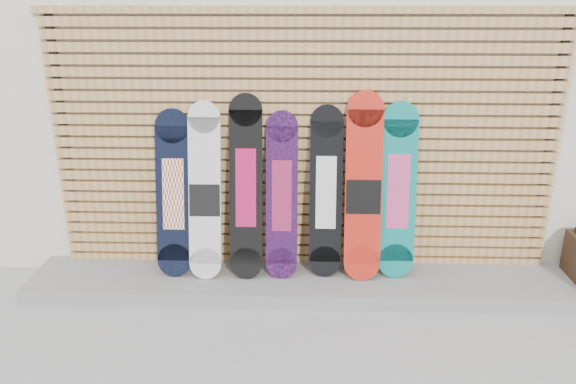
% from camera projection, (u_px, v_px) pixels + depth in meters
% --- Properties ---
extents(ground, '(80.00, 80.00, 0.00)m').
position_uv_depth(ground, '(322.00, 334.00, 4.15)').
color(ground, gray).
rests_on(ground, ground).
extents(building, '(12.00, 5.00, 3.60)m').
position_uv_depth(building, '(359.00, 44.00, 6.83)').
color(building, beige).
rests_on(building, ground).
extents(concrete_step, '(4.60, 0.70, 0.12)m').
position_uv_depth(concrete_step, '(303.00, 282.00, 4.77)').
color(concrete_step, gray).
rests_on(concrete_step, ground).
extents(slat_wall, '(4.26, 0.08, 2.29)m').
position_uv_depth(slat_wall, '(304.00, 143.00, 4.66)').
color(slat_wall, '#AE8048').
rests_on(slat_wall, ground).
extents(snowboard_0, '(0.29, 0.32, 1.38)m').
position_uv_depth(snowboard_0, '(174.00, 194.00, 4.65)').
color(snowboard_0, black).
rests_on(snowboard_0, concrete_step).
extents(snowboard_1, '(0.27, 0.35, 1.45)m').
position_uv_depth(snowboard_1, '(205.00, 193.00, 4.62)').
color(snowboard_1, silver).
rests_on(snowboard_1, concrete_step).
extents(snowboard_2, '(0.27, 0.34, 1.51)m').
position_uv_depth(snowboard_2, '(246.00, 188.00, 4.60)').
color(snowboard_2, black).
rests_on(snowboard_2, concrete_step).
extents(snowboard_3, '(0.26, 0.33, 1.37)m').
position_uv_depth(snowboard_3, '(282.00, 196.00, 4.63)').
color(snowboard_3, black).
rests_on(snowboard_3, concrete_step).
extents(snowboard_4, '(0.27, 0.28, 1.42)m').
position_uv_depth(snowboard_4, '(326.00, 193.00, 4.63)').
color(snowboard_4, black).
rests_on(snowboard_4, concrete_step).
extents(snowboard_5, '(0.30, 0.34, 1.54)m').
position_uv_depth(snowboard_5, '(363.00, 189.00, 4.57)').
color(snowboard_5, red).
rests_on(snowboard_5, concrete_step).
extents(snowboard_6, '(0.30, 0.28, 1.45)m').
position_uv_depth(snowboard_6, '(398.00, 191.00, 4.60)').
color(snowboard_6, '#0C7571').
rests_on(snowboard_6, concrete_step).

